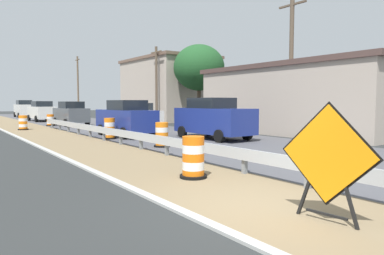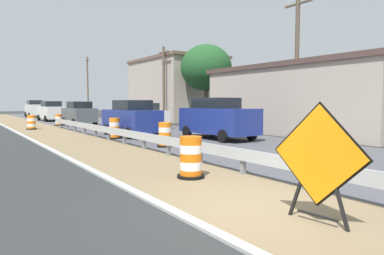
{
  "view_description": "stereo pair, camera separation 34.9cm",
  "coord_description": "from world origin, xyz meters",
  "px_view_note": "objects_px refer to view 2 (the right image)",
  "views": [
    {
      "loc": [
        -4.73,
        -4.59,
        1.98
      ],
      "look_at": [
        1.79,
        4.5,
        1.17
      ],
      "focal_mm": 32.78,
      "sensor_mm": 36.0,
      "label": 1
    },
    {
      "loc": [
        -4.44,
        -4.79,
        1.98
      ],
      "look_at": [
        1.79,
        4.5,
        1.17
      ],
      "focal_mm": 32.78,
      "sensor_mm": 36.0,
      "label": 2
    }
  ],
  "objects_px": {
    "traffic_barrel_close": "(165,136)",
    "traffic_barrel_farther": "(59,121)",
    "traffic_barrel_mid": "(115,129)",
    "car_lead_near_lane": "(51,111)",
    "car_lead_far_lane": "(79,113)",
    "car_distant_b": "(131,118)",
    "car_distant_a": "(145,116)",
    "car_trailing_far_lane": "(35,109)",
    "car_trailing_near_lane": "(46,108)",
    "car_mid_far_lane": "(218,118)",
    "warning_sign_diamond": "(318,159)",
    "traffic_barrel_nearest": "(191,159)",
    "utility_pole_near": "(297,64)",
    "utility_pole_far": "(88,85)",
    "traffic_barrel_far": "(31,123)",
    "utility_pole_mid": "(164,83)"
  },
  "relations": [
    {
      "from": "traffic_barrel_far",
      "to": "car_mid_far_lane",
      "type": "height_order",
      "value": "car_mid_far_lane"
    },
    {
      "from": "warning_sign_diamond",
      "to": "car_lead_far_lane",
      "type": "relative_size",
      "value": 0.46
    },
    {
      "from": "traffic_barrel_mid",
      "to": "car_lead_near_lane",
      "type": "xyz_separation_m",
      "value": [
        1.14,
        20.74,
        0.53
      ]
    },
    {
      "from": "traffic_barrel_nearest",
      "to": "utility_pole_far",
      "type": "xyz_separation_m",
      "value": [
        11.42,
        45.08,
        4.03
      ]
    },
    {
      "from": "traffic_barrel_nearest",
      "to": "utility_pole_far",
      "type": "distance_m",
      "value": 46.68
    },
    {
      "from": "utility_pole_far",
      "to": "warning_sign_diamond",
      "type": "bearing_deg",
      "value": -103.31
    },
    {
      "from": "traffic_barrel_farther",
      "to": "car_trailing_near_lane",
      "type": "bearing_deg",
      "value": 80.72
    },
    {
      "from": "car_mid_far_lane",
      "to": "utility_pole_mid",
      "type": "height_order",
      "value": "utility_pole_mid"
    },
    {
      "from": "car_distant_a",
      "to": "traffic_barrel_mid",
      "type": "bearing_deg",
      "value": -40.27
    },
    {
      "from": "traffic_barrel_close",
      "to": "car_trailing_far_lane",
      "type": "bearing_deg",
      "value": 88.54
    },
    {
      "from": "car_trailing_near_lane",
      "to": "car_mid_far_lane",
      "type": "relative_size",
      "value": 0.98
    },
    {
      "from": "traffic_barrel_mid",
      "to": "car_distant_b",
      "type": "height_order",
      "value": "car_distant_b"
    },
    {
      "from": "car_distant_a",
      "to": "utility_pole_near",
      "type": "height_order",
      "value": "utility_pole_near"
    },
    {
      "from": "car_trailing_far_lane",
      "to": "utility_pole_far",
      "type": "relative_size",
      "value": 0.54
    },
    {
      "from": "traffic_barrel_far",
      "to": "car_distant_a",
      "type": "relative_size",
      "value": 0.23
    },
    {
      "from": "utility_pole_far",
      "to": "car_lead_far_lane",
      "type": "bearing_deg",
      "value": -109.19
    },
    {
      "from": "traffic_barrel_far",
      "to": "car_distant_a",
      "type": "xyz_separation_m",
      "value": [
        7.36,
        -3.45,
        0.49
      ]
    },
    {
      "from": "traffic_barrel_far",
      "to": "utility_pole_near",
      "type": "xyz_separation_m",
      "value": [
        11.28,
        -14.4,
        3.61
      ]
    },
    {
      "from": "traffic_barrel_far",
      "to": "car_lead_near_lane",
      "type": "xyz_separation_m",
      "value": [
        3.77,
        11.38,
        0.57
      ]
    },
    {
      "from": "traffic_barrel_far",
      "to": "utility_pole_far",
      "type": "relative_size",
      "value": 0.12
    },
    {
      "from": "traffic_barrel_farther",
      "to": "car_lead_far_lane",
      "type": "distance_m",
      "value": 1.73
    },
    {
      "from": "car_lead_near_lane",
      "to": "car_distant_b",
      "type": "xyz_separation_m",
      "value": [
        0.22,
        -19.89,
        0.01
      ]
    },
    {
      "from": "car_lead_near_lane",
      "to": "car_trailing_far_lane",
      "type": "height_order",
      "value": "car_trailing_far_lane"
    },
    {
      "from": "traffic_barrel_close",
      "to": "traffic_barrel_farther",
      "type": "xyz_separation_m",
      "value": [
        -0.53,
        17.16,
        -0.06
      ]
    },
    {
      "from": "warning_sign_diamond",
      "to": "car_distant_a",
      "type": "bearing_deg",
      "value": -114.74
    },
    {
      "from": "car_distant_b",
      "to": "traffic_barrel_mid",
      "type": "bearing_deg",
      "value": 121.07
    },
    {
      "from": "traffic_barrel_nearest",
      "to": "utility_pole_mid",
      "type": "relative_size",
      "value": 0.15
    },
    {
      "from": "car_distant_b",
      "to": "utility_pole_far",
      "type": "bearing_deg",
      "value": -14.64
    },
    {
      "from": "warning_sign_diamond",
      "to": "utility_pole_mid",
      "type": "height_order",
      "value": "utility_pole_mid"
    },
    {
      "from": "traffic_barrel_nearest",
      "to": "car_trailing_near_lane",
      "type": "relative_size",
      "value": 0.23
    },
    {
      "from": "traffic_barrel_nearest",
      "to": "car_distant_a",
      "type": "relative_size",
      "value": 0.24
    },
    {
      "from": "car_distant_a",
      "to": "car_trailing_far_lane",
      "type": "bearing_deg",
      "value": -174.51
    },
    {
      "from": "warning_sign_diamond",
      "to": "utility_pole_near",
      "type": "xyz_separation_m",
      "value": [
        10.88,
        9.48,
        3.02
      ]
    },
    {
      "from": "car_trailing_far_lane",
      "to": "utility_pole_near",
      "type": "distance_m",
      "value": 37.97
    },
    {
      "from": "car_distant_b",
      "to": "utility_pole_near",
      "type": "xyz_separation_m",
      "value": [
        7.3,
        -5.9,
        3.03
      ]
    },
    {
      "from": "car_trailing_near_lane",
      "to": "car_mid_far_lane",
      "type": "height_order",
      "value": "car_mid_far_lane"
    },
    {
      "from": "traffic_barrel_close",
      "to": "utility_pole_far",
      "type": "height_order",
      "value": "utility_pole_far"
    },
    {
      "from": "utility_pole_mid",
      "to": "traffic_barrel_close",
      "type": "bearing_deg",
      "value": -119.16
    },
    {
      "from": "traffic_barrel_close",
      "to": "car_lead_far_lane",
      "type": "distance_m",
      "value": 16.79
    },
    {
      "from": "car_trailing_far_lane",
      "to": "car_distant_b",
      "type": "xyz_separation_m",
      "value": [
        -0.13,
        -31.27,
        -0.07
      ]
    },
    {
      "from": "utility_pole_far",
      "to": "car_distant_b",
      "type": "bearing_deg",
      "value": -103.39
    },
    {
      "from": "traffic_barrel_mid",
      "to": "car_lead_near_lane",
      "type": "height_order",
      "value": "car_lead_near_lane"
    },
    {
      "from": "traffic_barrel_far",
      "to": "car_lead_near_lane",
      "type": "height_order",
      "value": "car_lead_near_lane"
    },
    {
      "from": "traffic_barrel_farther",
      "to": "car_lead_near_lane",
      "type": "relative_size",
      "value": 0.2
    },
    {
      "from": "traffic_barrel_close",
      "to": "car_trailing_far_lane",
      "type": "xyz_separation_m",
      "value": [
        0.94,
        36.69,
        0.62
      ]
    },
    {
      "from": "traffic_barrel_far",
      "to": "car_lead_near_lane",
      "type": "distance_m",
      "value": 12.0
    },
    {
      "from": "warning_sign_diamond",
      "to": "traffic_barrel_nearest",
      "type": "distance_m",
      "value": 4.05
    },
    {
      "from": "traffic_barrel_close",
      "to": "car_trailing_near_lane",
      "type": "relative_size",
      "value": 0.23
    },
    {
      "from": "traffic_barrel_nearest",
      "to": "car_mid_far_lane",
      "type": "distance_m",
      "value": 9.9
    },
    {
      "from": "car_distant_b",
      "to": "utility_pole_mid",
      "type": "height_order",
      "value": "utility_pole_mid"
    }
  ]
}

